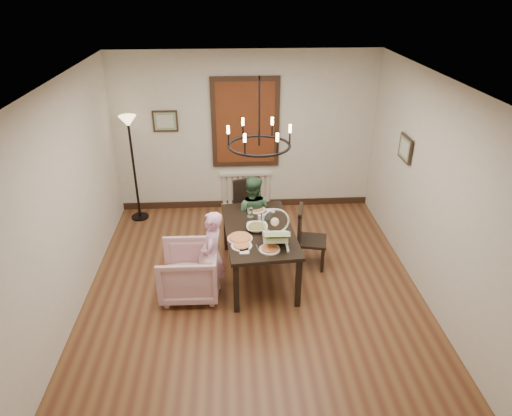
{
  "coord_description": "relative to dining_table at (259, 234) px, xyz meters",
  "views": [
    {
      "loc": [
        -0.27,
        -5.1,
        3.84
      ],
      "look_at": [
        0.06,
        0.34,
        1.05
      ],
      "focal_mm": 32.0,
      "sensor_mm": 36.0,
      "label": 1
    }
  ],
  "objects": [
    {
      "name": "chandelier",
      "position": [
        -0.0,
        -0.0,
        1.28
      ],
      "size": [
        0.8,
        0.8,
        0.04
      ],
      "primitive_type": "torus",
      "color": "black",
      "rests_on": "room_shell"
    },
    {
      "name": "chair_right",
      "position": [
        0.79,
        0.21,
        -0.21
      ],
      "size": [
        0.49,
        0.49,
        0.93
      ],
      "primitive_type": null,
      "rotation": [
        0.0,
        0.0,
        1.36
      ],
      "color": "black",
      "rests_on": "room_shell"
    },
    {
      "name": "pizza_platter",
      "position": [
        -0.27,
        -0.27,
        0.11
      ],
      "size": [
        0.33,
        0.33,
        0.04
      ],
      "primitive_type": "cylinder",
      "color": "tan",
      "rests_on": "dining_table"
    },
    {
      "name": "floor_lamp",
      "position": [
        -1.99,
        1.86,
        0.23
      ],
      "size": [
        0.3,
        0.3,
        1.8
      ],
      "primitive_type": null,
      "color": "black",
      "rests_on": "room_shell"
    },
    {
      "name": "room_shell",
      "position": [
        -0.09,
        0.08,
        0.73
      ],
      "size": [
        4.51,
        5.0,
        2.81
      ],
      "color": "brown",
      "rests_on": "ground"
    },
    {
      "name": "chair_far",
      "position": [
        -0.06,
        0.97,
        -0.17
      ],
      "size": [
        0.56,
        0.56,
        1.01
      ],
      "primitive_type": null,
      "rotation": [
        0.0,
        0.0,
        0.33
      ],
      "color": "black",
      "rests_on": "room_shell"
    },
    {
      "name": "salad_bowl",
      "position": [
        -0.03,
        -0.04,
        0.13
      ],
      "size": [
        0.35,
        0.35,
        0.09
      ],
      "primitive_type": "imported",
      "color": "white",
      "rests_on": "dining_table"
    },
    {
      "name": "elderly_woman",
      "position": [
        -0.63,
        -0.42,
        -0.16
      ],
      "size": [
        0.3,
        0.41,
        1.03
      ],
      "primitive_type": "imported",
      "rotation": [
        0.0,
        0.0,
        -1.72
      ],
      "color": "#E8A4CE",
      "rests_on": "room_shell"
    },
    {
      "name": "window_blinds",
      "position": [
        -0.09,
        2.17,
        0.93
      ],
      "size": [
        1.0,
        0.03,
        1.4
      ],
      "primitive_type": "cube",
      "color": "maroon",
      "rests_on": "room_shell"
    },
    {
      "name": "seated_man",
      "position": [
        -0.06,
        0.69,
        -0.16
      ],
      "size": [
        0.57,
        0.49,
        1.03
      ],
      "primitive_type": "imported",
      "rotation": [
        0.0,
        0.0,
        2.92
      ],
      "color": "#375C3C",
      "rests_on": "room_shell"
    },
    {
      "name": "picture_back",
      "position": [
        -1.44,
        2.18,
        0.98
      ],
      "size": [
        0.42,
        0.03,
        0.36
      ],
      "primitive_type": "cube",
      "color": "black",
      "rests_on": "room_shell"
    },
    {
      "name": "picture_right",
      "position": [
        2.12,
        0.61,
        0.98
      ],
      "size": [
        0.03,
        0.42,
        0.36
      ],
      "primitive_type": "cube",
      "rotation": [
        0.0,
        0.0,
        1.57
      ],
      "color": "black",
      "rests_on": "room_shell"
    },
    {
      "name": "dining_table",
      "position": [
        0.0,
        0.0,
        0.0
      ],
      "size": [
        1.04,
        1.69,
        0.76
      ],
      "rotation": [
        0.0,
        0.0,
        0.08
      ],
      "color": "black",
      "rests_on": "room_shell"
    },
    {
      "name": "armchair",
      "position": [
        -0.95,
        -0.37,
        -0.32
      ],
      "size": [
        0.79,
        0.77,
        0.7
      ],
      "primitive_type": "imported",
      "rotation": [
        0.0,
        0.0,
        -1.59
      ],
      "color": "beige",
      "rests_on": "room_shell"
    },
    {
      "name": "baby_bouncer",
      "position": [
        0.19,
        -0.4,
        0.25
      ],
      "size": [
        0.38,
        0.51,
        0.33
      ],
      "primitive_type": null,
      "rotation": [
        0.0,
        0.0,
        -0.01
      ],
      "color": "#D6F1A6",
      "rests_on": "dining_table"
    },
    {
      "name": "radiator",
      "position": [
        -0.09,
        2.19,
        -0.32
      ],
      "size": [
        0.92,
        0.12,
        0.62
      ],
      "primitive_type": null,
      "color": "silver",
      "rests_on": "room_shell"
    },
    {
      "name": "drinking_glass",
      "position": [
        0.17,
        0.18,
        0.16
      ],
      "size": [
        0.07,
        0.07,
        0.14
      ],
      "primitive_type": "cylinder",
      "color": "silver",
      "rests_on": "dining_table"
    }
  ]
}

